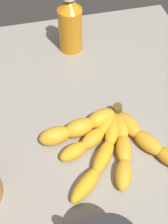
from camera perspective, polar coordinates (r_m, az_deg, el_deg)
ground_plane at (r=62.36cm, az=-0.20°, el=-2.65°), size 73.96×66.58×4.34cm
banana_bunch at (r=55.93cm, az=4.81°, el=-5.86°), size 19.77×27.82×3.71cm
honey_bottle at (r=72.05cm, az=-2.82°, el=17.42°), size 5.99×5.99×16.25cm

